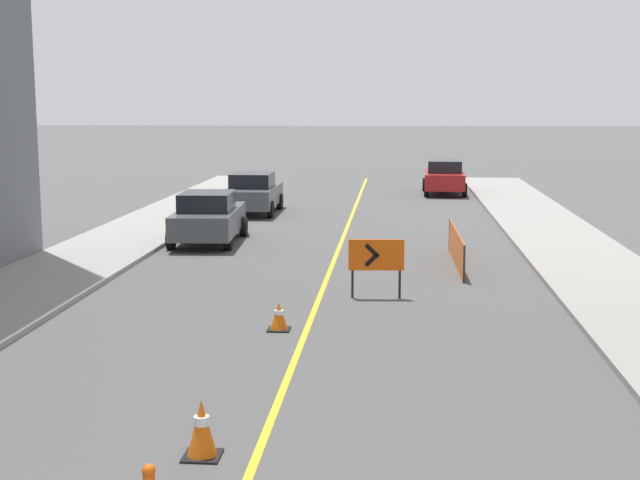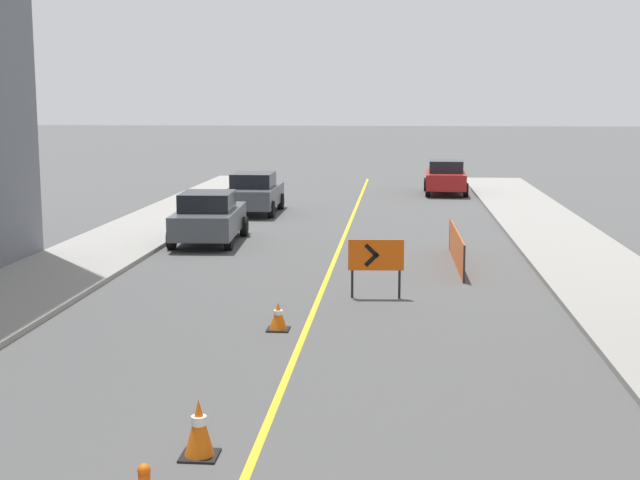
{
  "view_description": "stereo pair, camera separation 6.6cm",
  "coord_description": "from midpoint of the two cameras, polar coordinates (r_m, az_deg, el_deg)",
  "views": [
    {
      "loc": [
        1.69,
        0.43,
        4.4
      ],
      "look_at": [
        -0.15,
        21.8,
        1.0
      ],
      "focal_mm": 50.0,
      "sensor_mm": 36.0,
      "label": 1
    },
    {
      "loc": [
        1.76,
        0.44,
        4.4
      ],
      "look_at": [
        -0.15,
        21.8,
        1.0
      ],
      "focal_mm": 50.0,
      "sensor_mm": 36.0,
      "label": 2
    }
  ],
  "objects": [
    {
      "name": "arrow_barricade_primary",
      "position": [
        19.78,
        3.52,
        -1.09
      ],
      "size": [
        1.24,
        0.15,
        1.33
      ],
      "rotation": [
        0.0,
        0.0,
        0.07
      ],
      "color": "#EF560C",
      "rests_on": "ground_plane"
    },
    {
      "name": "traffic_cone_second",
      "position": [
        11.35,
        -7.75,
        -11.88
      ],
      "size": [
        0.46,
        0.46,
        0.74
      ],
      "color": "black",
      "rests_on": "ground_plane"
    },
    {
      "name": "safety_mesh_fence",
      "position": [
        24.07,
        8.63,
        -0.5
      ],
      "size": [
        0.12,
        4.88,
        0.93
      ],
      "rotation": [
        0.0,
        0.0,
        1.59
      ],
      "color": "#EF560C",
      "rests_on": "ground_plane"
    },
    {
      "name": "sidewalk_left",
      "position": [
        26.39,
        -14.04,
        -0.73
      ],
      "size": [
        3.12,
        50.05,
        0.12
      ],
      "color": "gray",
      "rests_on": "ground_plane"
    },
    {
      "name": "parked_car_curb_mid",
      "position": [
        34.7,
        -4.36,
        3.02
      ],
      "size": [
        1.93,
        4.31,
        1.59
      ],
      "rotation": [
        0.0,
        0.0,
        0.01
      ],
      "color": "#474C51",
      "rests_on": "ground_plane"
    },
    {
      "name": "traffic_cone_third",
      "position": [
        17.18,
        -2.76,
        -4.91
      ],
      "size": [
        0.43,
        0.43,
        0.55
      ],
      "color": "black",
      "rests_on": "ground_plane"
    },
    {
      "name": "parked_car_curb_near",
      "position": [
        27.67,
        -7.24,
        1.46
      ],
      "size": [
        2.04,
        4.39,
        1.59
      ],
      "rotation": [
        0.0,
        0.0,
        0.06
      ],
      "color": "#474C51",
      "rests_on": "ground_plane"
    },
    {
      "name": "lane_stripe",
      "position": [
        25.04,
        0.91,
        -1.1
      ],
      "size": [
        0.12,
        50.05,
        0.01
      ],
      "color": "gold",
      "rests_on": "ground_plane"
    },
    {
      "name": "sidewalk_right",
      "position": [
        25.48,
        16.41,
        -1.17
      ],
      "size": [
        3.12,
        50.05,
        0.12
      ],
      "color": "gray",
      "rests_on": "ground_plane"
    },
    {
      "name": "parked_car_curb_far",
      "position": [
        42.13,
        7.91,
        4.02
      ],
      "size": [
        1.95,
        4.36,
        1.59
      ],
      "rotation": [
        0.0,
        0.0,
        -0.03
      ],
      "color": "maroon",
      "rests_on": "ground_plane"
    }
  ]
}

